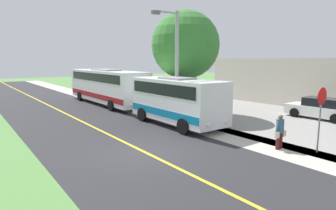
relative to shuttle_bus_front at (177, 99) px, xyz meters
The scene contains 11 objects.
ground_plane 5.91m from the shuttle_bus_front, 37.36° to the left, with size 120.00×120.00×0.00m, color #548442.
road_surface 5.91m from the shuttle_bus_front, 37.36° to the left, with size 8.00×100.00×0.01m, color #28282B.
sidewalk 3.87m from the shuttle_bus_front, 101.24° to the left, with size 2.40×100.00×0.01m, color #B2ADA3.
road_centre_line 5.91m from the shuttle_bus_front, 37.36° to the left, with size 0.16×100.00×0.00m, color gold.
shuttle_bus_front is the anchor object (origin of this frame).
transit_bus_rear 10.47m from the shuttle_bus_front, 90.15° to the right, with size 2.73×11.70×3.20m.
pedestrian_with_bags 6.79m from the shuttle_bus_front, 95.64° to the left, with size 0.72×0.34×1.61m.
stop_sign 8.16m from the shuttle_bus_front, 101.21° to the left, with size 0.76×0.07×2.88m.
street_light_pole 2.39m from the shuttle_bus_front, 119.09° to the right, with size 1.97×0.24×7.04m.
parked_car_near 10.26m from the shuttle_bus_front, 153.75° to the left, with size 2.10×4.44×1.45m.
tree_curbside 5.24m from the shuttle_bus_front, 137.34° to the right, with size 5.01×5.01×7.62m.
Camera 1 is at (6.34, 10.30, 4.03)m, focal length 30.38 mm.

